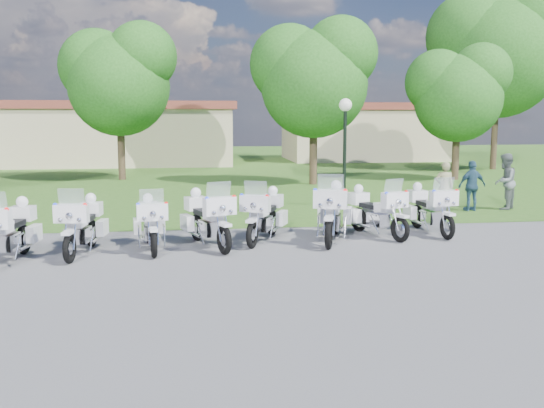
{
  "coord_description": "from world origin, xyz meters",
  "views": [
    {
      "loc": [
        -1.6,
        -13.67,
        3.1
      ],
      "look_at": [
        0.39,
        1.2,
        0.95
      ],
      "focal_mm": 40.0,
      "sensor_mm": 36.0,
      "label": 1
    }
  ],
  "objects": [
    {
      "name": "building_west",
      "position": [
        -6.0,
        28.0,
        2.07
      ],
      "size": [
        14.56,
        8.32,
        4.1
      ],
      "color": "#C2B28C",
      "rests_on": "ground"
    },
    {
      "name": "motorcycle_2",
      "position": [
        -2.58,
        0.67,
        0.64
      ],
      "size": [
        0.92,
        2.26,
        1.52
      ],
      "rotation": [
        0.0,
        0.0,
        3.27
      ],
      "color": "black",
      "rests_on": "ground"
    },
    {
      "name": "motorcycle_4",
      "position": [
        0.22,
        1.33,
        0.67
      ],
      "size": [
        1.38,
        2.22,
        1.6
      ],
      "rotation": [
        0.0,
        0.0,
        2.72
      ],
      "color": "black",
      "rests_on": "ground"
    },
    {
      "name": "motorcycle_5",
      "position": [
        1.95,
        1.14,
        0.74
      ],
      "size": [
        1.39,
        2.55,
        1.77
      ],
      "rotation": [
        0.0,
        0.0,
        2.82
      ],
      "color": "black",
      "rests_on": "ground"
    },
    {
      "name": "motorcycle_3",
      "position": [
        -1.23,
        0.82,
        0.69
      ],
      "size": [
        1.33,
        2.35,
        1.65
      ],
      "rotation": [
        0.0,
        0.0,
        3.49
      ],
      "color": "black",
      "rests_on": "ground"
    },
    {
      "name": "lamp_post",
      "position": [
        3.65,
        6.67,
        2.85
      ],
      "size": [
        0.44,
        0.44,
        3.74
      ],
      "color": "black",
      "rests_on": "ground"
    },
    {
      "name": "bystander_a",
      "position": [
        6.56,
        4.99,
        0.83
      ],
      "size": [
        0.67,
        0.5,
        1.67
      ],
      "primitive_type": "imported",
      "rotation": [
        0.0,
        0.0,
        2.97
      ],
      "color": "#8A875D",
      "rests_on": "ground"
    },
    {
      "name": "bystander_b",
      "position": [
        8.88,
        5.4,
        0.95
      ],
      "size": [
        1.15,
        1.16,
        1.89
      ],
      "primitive_type": "imported",
      "rotation": [
        0.0,
        0.0,
        -2.33
      ],
      "color": "slate",
      "rests_on": "ground"
    },
    {
      "name": "motorcycle_0",
      "position": [
        -5.51,
        -0.19,
        0.68
      ],
      "size": [
        0.97,
        2.42,
        1.63
      ],
      "rotation": [
        0.0,
        0.0,
        3.02
      ],
      "color": "black",
      "rests_on": "ground"
    },
    {
      "name": "tree_2",
      "position": [
        3.99,
        13.95,
        5.05
      ],
      "size": [
        5.72,
        4.88,
        7.63
      ],
      "color": "#38281C",
      "rests_on": "ground"
    },
    {
      "name": "ground",
      "position": [
        0.0,
        0.0,
        0.0
      ],
      "size": [
        100.0,
        100.0,
        0.0
      ],
      "primitive_type": "plane",
      "color": "#5A5A5F",
      "rests_on": "ground"
    },
    {
      "name": "tree_3",
      "position": [
        11.46,
        15.08,
        4.42
      ],
      "size": [
        5.02,
        4.28,
        6.69
      ],
      "color": "#38281C",
      "rests_on": "ground"
    },
    {
      "name": "motorcycle_1",
      "position": [
        -4.09,
        0.44,
        0.67
      ],
      "size": [
        0.95,
        2.36,
        1.59
      ],
      "rotation": [
        0.0,
        0.0,
        3.02
      ],
      "color": "black",
      "rests_on": "ground"
    },
    {
      "name": "tree_4",
      "position": [
        16.29,
        20.54,
        7.16
      ],
      "size": [
        8.12,
        6.93,
        10.82
      ],
      "color": "#38281C",
      "rests_on": "ground"
    },
    {
      "name": "motorcycle_7",
      "position": [
        4.76,
        1.78,
        0.66
      ],
      "size": [
        0.91,
        2.35,
        1.58
      ],
      "rotation": [
        0.0,
        0.0,
        3.24
      ],
      "color": "black",
      "rests_on": "ground"
    },
    {
      "name": "motorcycle_6",
      "position": [
        3.19,
        1.56,
        0.66
      ],
      "size": [
        1.31,
        2.23,
        1.58
      ],
      "rotation": [
        0.0,
        0.0,
        3.52
      ],
      "color": "black",
      "rests_on": "ground"
    },
    {
      "name": "bystander_c",
      "position": [
        7.65,
        5.25,
        0.84
      ],
      "size": [
        1.03,
        0.53,
        1.68
      ],
      "primitive_type": "imported",
      "rotation": [
        0.0,
        0.0,
        3.27
      ],
      "color": "#2C4F69",
      "rests_on": "ground"
    },
    {
      "name": "grass_lawn",
      "position": [
        0.0,
        27.0,
        0.0
      ],
      "size": [
        100.0,
        48.0,
        0.01
      ],
      "primitive_type": "cube",
      "color": "#315E1D",
      "rests_on": "ground"
    },
    {
      "name": "tree_1",
      "position": [
        -5.07,
        17.31,
        5.11
      ],
      "size": [
        5.79,
        4.94,
        7.72
      ],
      "color": "#38281C",
      "rests_on": "ground"
    },
    {
      "name": "building_east",
      "position": [
        11.0,
        30.0,
        2.07
      ],
      "size": [
        11.44,
        7.28,
        4.1
      ],
      "color": "#C2B28C",
      "rests_on": "ground"
    }
  ]
}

